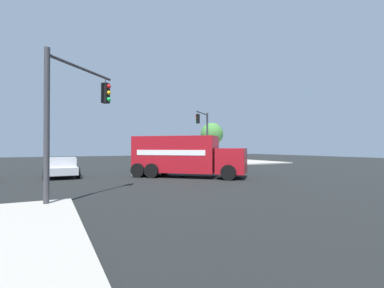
{
  "coord_description": "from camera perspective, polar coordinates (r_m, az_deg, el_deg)",
  "views": [
    {
      "loc": [
        8.17,
        19.17,
        2.13
      ],
      "look_at": [
        -1.21,
        0.96,
        2.36
      ],
      "focal_mm": 26.25,
      "sensor_mm": 36.0,
      "label": 1
    }
  ],
  "objects": [
    {
      "name": "sidewalk_corner_near",
      "position": [
        39.71,
        6.45,
        -3.6
      ],
      "size": [
        12.94,
        12.94,
        0.14
      ],
      "primitive_type": "cube",
      "color": "#9E998E",
      "rests_on": "ground"
    },
    {
      "name": "pedestrian_near_corner",
      "position": [
        39.52,
        2.62,
        -2.1
      ],
      "size": [
        0.36,
        0.48,
        1.71
      ],
      "color": "black",
      "rests_on": "sidewalk_corner_near"
    },
    {
      "name": "pedestrian_crossing",
      "position": [
        41.43,
        5.61,
        -1.98
      ],
      "size": [
        0.49,
        0.34,
        1.76
      ],
      "color": "navy",
      "rests_on": "sidewalk_corner_near"
    },
    {
      "name": "ground_plane",
      "position": [
        20.95,
        -4.17,
        -6.46
      ],
      "size": [
        100.0,
        100.0,
        0.0
      ],
      "primitive_type": "plane",
      "color": "black"
    },
    {
      "name": "shade_tree_near",
      "position": [
        41.13,
        4.06,
        2.01
      ],
      "size": [
        3.29,
        3.29,
        5.55
      ],
      "color": "brown",
      "rests_on": "sidewalk_corner_near"
    },
    {
      "name": "picket_fence_run",
      "position": [
        45.0,
        2.05,
        -2.55
      ],
      "size": [
        7.12,
        0.05,
        0.95
      ],
      "color": "silver",
      "rests_on": "sidewalk_corner_near"
    },
    {
      "name": "delivery_truck",
      "position": [
        20.01,
        -1.43,
        -2.41
      ],
      "size": [
        7.51,
        7.24,
        2.9
      ],
      "color": "#AD141E",
      "rests_on": "ground"
    },
    {
      "name": "pickup_silver",
      "position": [
        22.35,
        -25.11,
        -4.17
      ],
      "size": [
        2.25,
        5.2,
        1.38
      ],
      "color": "#B7BABF",
      "rests_on": "ground"
    },
    {
      "name": "traffic_light_secondary",
      "position": [
        12.21,
        -23.12,
        7.16
      ],
      "size": [
        2.85,
        2.94,
        5.53
      ],
      "color": "#38383D",
      "rests_on": "sidewalk_corner_far"
    },
    {
      "name": "traffic_light_primary",
      "position": [
        30.59,
        2.48,
        2.79
      ],
      "size": [
        2.76,
        2.52,
        5.86
      ],
      "color": "#38383D",
      "rests_on": "sidewalk_corner_near"
    }
  ]
}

